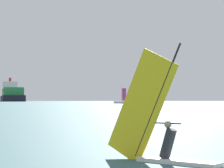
% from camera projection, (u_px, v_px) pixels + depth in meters
% --- Properties ---
extents(windsurfer, '(2.47, 3.51, 3.76)m').
position_uv_depth(windsurfer, '(160.00, 132.00, 14.28)').
color(windsurfer, white).
rests_on(windsurfer, ground_plane).
extents(cargo_ship, '(37.09, 164.41, 37.09)m').
position_uv_depth(cargo_ship, '(12.00, 96.00, 681.86)').
color(cargo_ship, black).
rests_on(cargo_ship, ground_plane).
extents(small_sailboat, '(10.07, 4.83, 9.55)m').
position_uv_depth(small_sailboat, '(123.00, 102.00, 259.77)').
color(small_sailboat, white).
rests_on(small_sailboat, ground_plane).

